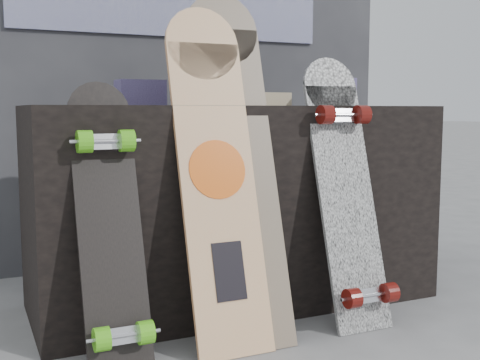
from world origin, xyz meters
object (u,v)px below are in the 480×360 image
vendor_table (235,205)px  longboard_celtic (237,153)px  skateboard_dark (110,219)px  longboard_cascadia (347,186)px  longboard_geisha (216,165)px

vendor_table → longboard_celtic: 0.43m
vendor_table → skateboard_dark: 0.70m
longboard_celtic → longboard_cascadia: bearing=-6.2°
longboard_cascadia → longboard_geisha: bearing=177.2°
vendor_table → longboard_celtic: (-0.14, -0.33, 0.24)m
vendor_table → longboard_geisha: bearing=-122.9°
vendor_table → skateboard_dark: bearing=-148.1°
skateboard_dark → longboard_celtic: bearing=4.8°
longboard_cascadia → skateboard_dark: 0.87m
longboard_cascadia → vendor_table: bearing=126.9°
longboard_geisha → skateboard_dark: 0.39m
longboard_geisha → longboard_cascadia: (0.51, -0.02, -0.10)m
vendor_table → longboard_geisha: size_ratio=1.40×
longboard_cascadia → skateboard_dark: bearing=179.5°
longboard_celtic → longboard_cascadia: 0.44m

